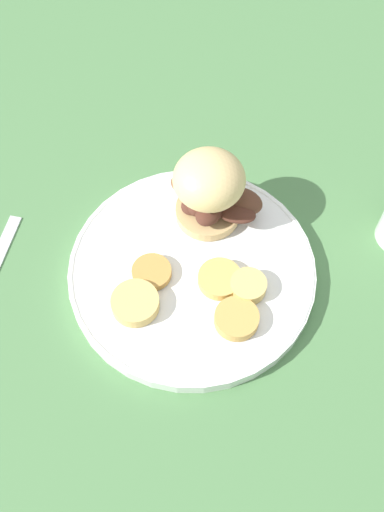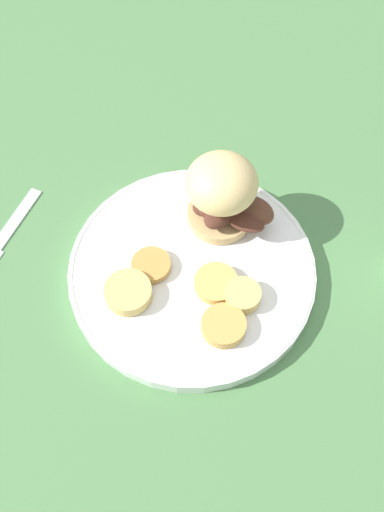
% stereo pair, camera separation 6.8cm
% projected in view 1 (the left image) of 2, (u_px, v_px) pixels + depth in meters
% --- Properties ---
extents(ground_plane, '(4.00, 4.00, 0.00)m').
position_uv_depth(ground_plane, '(192.00, 275.00, 0.72)').
color(ground_plane, '#4C7A47').
extents(dinner_plate, '(0.29, 0.29, 0.02)m').
position_uv_depth(dinner_plate, '(192.00, 271.00, 0.71)').
color(dinner_plate, white).
rests_on(dinner_plate, ground_plane).
extents(sandwich, '(0.12, 0.10, 0.10)m').
position_uv_depth(sandwich, '(210.00, 189.00, 0.69)').
color(sandwich, tan).
rests_on(sandwich, dinner_plate).
extents(potato_round_0, '(0.05, 0.05, 0.01)m').
position_uv_depth(potato_round_0, '(220.00, 279.00, 0.68)').
color(potato_round_0, tan).
rests_on(potato_round_0, dinner_plate).
extents(potato_round_1, '(0.05, 0.05, 0.01)m').
position_uv_depth(potato_round_1, '(152.00, 272.00, 0.69)').
color(potato_round_1, '#BC8942').
rests_on(potato_round_1, dinner_plate).
extents(potato_round_2, '(0.04, 0.04, 0.02)m').
position_uv_depth(potato_round_2, '(248.00, 286.00, 0.68)').
color(potato_round_2, '#DBB766').
rests_on(potato_round_2, dinner_plate).
extents(potato_round_3, '(0.05, 0.05, 0.01)m').
position_uv_depth(potato_round_3, '(237.00, 319.00, 0.66)').
color(potato_round_3, tan).
rests_on(potato_round_3, dinner_plate).
extents(potato_round_4, '(0.05, 0.05, 0.02)m').
position_uv_depth(potato_round_4, '(135.00, 303.00, 0.67)').
color(potato_round_4, '#DBB766').
rests_on(potato_round_4, dinner_plate).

